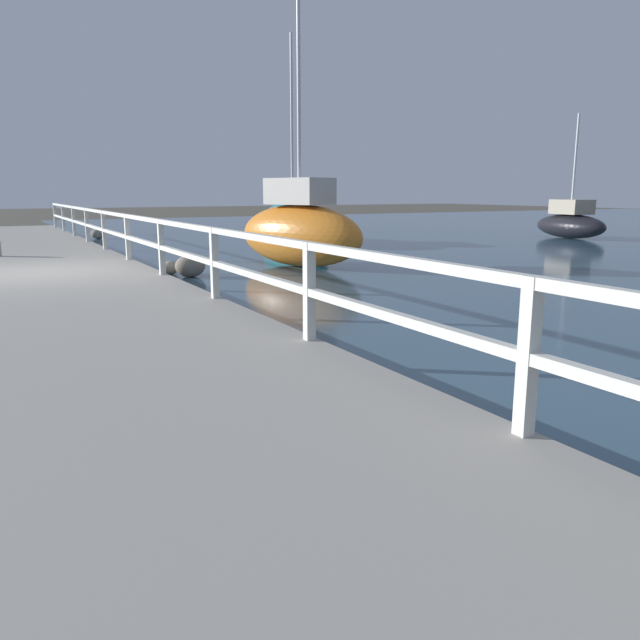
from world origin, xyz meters
The scene contains 9 objects.
ground_plane centered at (0.00, 0.00, 0.00)m, with size 120.00×120.00×0.00m, color #4C473D.
dock_walkway centered at (0.00, 0.00, 0.14)m, with size 4.37×36.00×0.29m.
railing centered at (2.09, 0.00, 0.99)m, with size 0.10×32.50×1.02m.
boulder_near_dock centered at (2.79, 0.65, 0.15)m, with size 0.40×0.36×0.30m.
boulder_mid_strip centered at (3.06, 0.01, 0.24)m, with size 0.64×0.58×0.48m.
boulder_water_edge centered at (3.18, 12.32, 0.20)m, with size 0.53×0.47×0.39m.
sailboat_black centered at (19.44, 3.89, 0.60)m, with size 1.90×3.62×4.67m.
sailboat_teal centered at (9.03, 7.22, 0.80)m, with size 1.91×5.99×7.04m.
sailboat_orange centered at (5.98, 0.60, 0.88)m, with size 2.49×4.02×6.16m.
Camera 1 is at (-0.84, -12.98, 1.81)m, focal length 35.00 mm.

